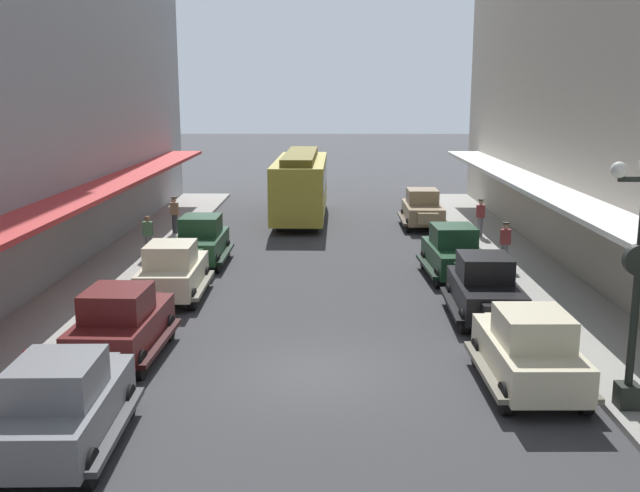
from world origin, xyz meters
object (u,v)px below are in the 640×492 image
lamp_post_with_clock (638,273)px  pedestrian_1 (174,214)px  parked_car_2 (529,348)px  fire_hydrant (28,367)px  parked_car_7 (454,252)px  parked_car_0 (485,287)px  pedestrian_2 (148,236)px  parked_car_5 (423,208)px  parked_car_6 (173,269)px  parked_car_1 (200,240)px  streetcar (301,183)px  pedestrian_3 (480,217)px  pedestrian_0 (505,244)px  parked_car_3 (121,322)px  parked_car_4 (63,402)px

lamp_post_with_clock → pedestrian_1: 23.09m
parked_car_2 → fire_hydrant: size_ratio=5.22×
parked_car_7 → pedestrian_1: (-11.48, 7.52, 0.07)m
parked_car_0 → parked_car_7: size_ratio=0.99×
parked_car_2 → pedestrian_2: bearing=132.5°
parked_car_0 → pedestrian_1: 16.93m
parked_car_0 → lamp_post_with_clock: 7.01m
parked_car_5 → pedestrian_1: (-11.60, -2.46, 0.07)m
parked_car_0 → parked_car_6: 9.74m
parked_car_5 → parked_car_7: size_ratio=0.99×
parked_car_6 → fire_hydrant: (-1.64, -7.54, -0.38)m
parked_car_1 → pedestrian_2: bearing=167.0°
parked_car_2 → streetcar: streetcar is taller
parked_car_2 → pedestrian_3: size_ratio=2.56×
parked_car_5 → parked_car_7: same height
pedestrian_3 → pedestrian_0: bearing=-92.7°
lamp_post_with_clock → pedestrian_3: size_ratio=3.09×
parked_car_2 → pedestrian_2: (-11.46, 12.51, 0.05)m
pedestrian_1 → pedestrian_2: bearing=-89.9°
parked_car_7 → fire_hydrant: (-11.07, -10.32, -0.38)m
fire_hydrant → parked_car_6: bearing=77.7°
parked_car_1 → fire_hydrant: size_ratio=5.20×
pedestrian_1 → parked_car_1: bearing=-69.0°
pedestrian_0 → lamp_post_with_clock: bearing=-91.7°
parked_car_2 → parked_car_6: 11.88m
parked_car_3 → parked_car_4: bearing=-86.8°
parked_car_5 → pedestrian_0: 9.14m
pedestrian_0 → parked_car_5: bearing=102.1°
pedestrian_0 → pedestrian_3: bearing=87.3°
lamp_post_with_clock → pedestrian_0: 12.54m
fire_hydrant → lamp_post_with_clock: bearing=-4.6°
parked_car_6 → parked_car_7: (9.42, 2.78, 0.00)m
parked_car_6 → streetcar: size_ratio=0.44×
parked_car_4 → parked_car_6: size_ratio=1.00×
parked_car_6 → parked_car_5: bearing=53.2°
parked_car_7 → pedestrian_2: size_ratio=2.63×
parked_car_0 → parked_car_6: bearing=167.8°
parked_car_3 → parked_car_1: bearing=88.8°
parked_car_3 → parked_car_5: 20.62m
streetcar → fire_hydrant: streetcar is taller
parked_car_6 → parked_car_7: size_ratio=0.99×
lamp_post_with_clock → parked_car_5: bearing=94.2°
parked_car_7 → parked_car_3: bearing=-139.3°
parked_car_3 → pedestrian_3: parked_car_3 is taller
parked_car_3 → parked_car_5: size_ratio=1.01×
parked_car_5 → pedestrian_1: 11.86m
parked_car_1 → lamp_post_with_clock: 17.42m
streetcar → parked_car_7: bearing=-64.1°
fire_hydrant → pedestrian_3: 21.85m
streetcar → pedestrian_2: streetcar is taller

